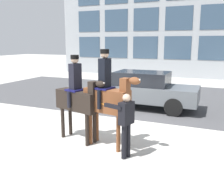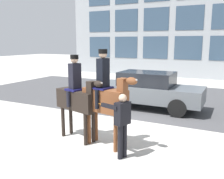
{
  "view_description": "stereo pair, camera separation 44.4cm",
  "coord_description": "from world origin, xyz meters",
  "px_view_note": "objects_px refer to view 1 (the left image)",
  "views": [
    {
      "loc": [
        3.19,
        -8.17,
        2.91
      ],
      "look_at": [
        0.21,
        -1.22,
        1.47
      ],
      "focal_mm": 40.0,
      "sensor_mm": 36.0,
      "label": 1
    },
    {
      "loc": [
        3.59,
        -7.99,
        2.91
      ],
      "look_at": [
        0.21,
        -1.22,
        1.47
      ],
      "focal_mm": 40.0,
      "sensor_mm": 36.0,
      "label": 2
    }
  ],
  "objects_px": {
    "mounted_horse_lead": "(78,98)",
    "pedestrian_bystander": "(126,121)",
    "street_car_near_lane": "(144,89)",
    "mounted_horse_companion": "(108,98)"
  },
  "relations": [
    {
      "from": "pedestrian_bystander",
      "to": "street_car_near_lane",
      "type": "relative_size",
      "value": 0.36
    },
    {
      "from": "street_car_near_lane",
      "to": "mounted_horse_lead",
      "type": "bearing_deg",
      "value": -99.46
    },
    {
      "from": "mounted_horse_lead",
      "to": "mounted_horse_companion",
      "type": "relative_size",
      "value": 0.93
    },
    {
      "from": "mounted_horse_companion",
      "to": "pedestrian_bystander",
      "type": "bearing_deg",
      "value": -24.42
    },
    {
      "from": "mounted_horse_lead",
      "to": "pedestrian_bystander",
      "type": "bearing_deg",
      "value": -2.75
    },
    {
      "from": "mounted_horse_companion",
      "to": "street_car_near_lane",
      "type": "xyz_separation_m",
      "value": [
        -0.25,
        4.47,
        -0.57
      ]
    },
    {
      "from": "mounted_horse_lead",
      "to": "pedestrian_bystander",
      "type": "xyz_separation_m",
      "value": [
        1.68,
        -0.55,
        -0.32
      ]
    },
    {
      "from": "pedestrian_bystander",
      "to": "street_car_near_lane",
      "type": "bearing_deg",
      "value": -61.35
    },
    {
      "from": "mounted_horse_lead",
      "to": "pedestrian_bystander",
      "type": "height_order",
      "value": "mounted_horse_lead"
    },
    {
      "from": "mounted_horse_lead",
      "to": "street_car_near_lane",
      "type": "bearing_deg",
      "value": 95.97
    }
  ]
}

